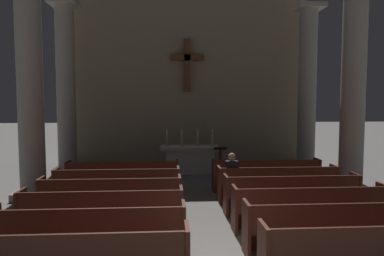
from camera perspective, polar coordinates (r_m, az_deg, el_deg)
The scene contains 23 objects.
pew_left_row_2 at distance 6.49m, azimuth -15.91°, elevation -15.73°, with size 3.21×0.50×0.95m.
pew_left_row_3 at distance 7.53m, azimuth -14.10°, elevation -12.87°, with size 3.21×0.50×0.95m.
pew_left_row_4 at distance 8.58m, azimuth -12.76°, elevation -10.70°, with size 3.21×0.50×0.95m.
pew_left_row_5 at distance 9.65m, azimuth -11.73°, elevation -9.01°, with size 3.21×0.50×0.95m.
pew_left_row_6 at distance 10.72m, azimuth -10.91°, elevation -7.65°, with size 3.21×0.50×0.95m.
pew_right_row_1 at distance 6.08m, azimuth 26.54°, elevation -17.45°, with size 3.21×0.50×0.95m.
pew_right_row_2 at distance 7.00m, azimuth 21.79°, elevation -14.39°, with size 3.21×0.50×0.95m.
pew_right_row_3 at distance 7.97m, azimuth 18.27°, elevation -12.00°, with size 3.21×0.50×0.95m.
pew_right_row_4 at distance 8.97m, azimuth 15.56°, elevation -10.10°, with size 3.21×0.50×0.95m.
pew_right_row_5 at distance 9.99m, azimuth 13.42°, elevation -8.57°, with size 3.21×0.50×0.95m.
pew_right_row_6 at distance 11.03m, azimuth 11.70°, elevation -7.32°, with size 3.21×0.50×0.95m.
column_left_second at distance 10.75m, azimuth -24.36°, elevation 5.98°, with size 1.02×1.02×6.31m.
column_right_second at distance 11.41m, azimuth 24.27°, elevation 5.87°, with size 1.02×1.02×6.31m.
column_left_third at distance 14.04m, azimuth -19.40°, elevation 5.64°, with size 1.02×1.02×6.31m.
column_right_third at distance 14.55m, azimuth 17.84°, elevation 5.62°, with size 1.02×1.02×6.31m.
altar at distance 13.43m, azimuth -0.36°, elevation -4.90°, with size 2.20×0.90×1.01m.
candlestick_outer_left at distance 13.31m, azimuth -4.02°, elevation -2.07°, with size 0.16×0.16×0.63m.
candlestick_inner_left at distance 13.32m, azimuth -1.65°, elevation -2.05°, with size 0.16×0.16×0.63m.
candlestick_inner_right at distance 13.36m, azimuth 0.93°, elevation -2.03°, with size 0.16×0.16×0.63m.
candlestick_outer_right at distance 13.41m, azimuth 3.27°, elevation -2.01°, with size 0.16×0.16×0.63m.
apse_with_cross at distance 15.30m, azimuth -0.82°, elevation 8.42°, with size 10.18×0.51×7.55m.
lectern at distance 12.35m, azimuth 4.52°, elevation -5.66°, with size 0.44×0.36×1.15m.
lone_worshipper at distance 9.69m, azimuth 6.25°, elevation -7.57°, with size 0.32×0.43×1.32m.
Camera 1 is at (-0.80, -4.89, 2.69)m, focal length 33.52 mm.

